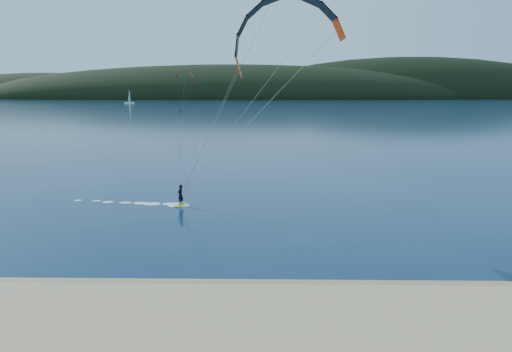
{
  "coord_description": "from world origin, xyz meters",
  "views": [
    {
      "loc": [
        4.85,
        -16.48,
        10.06
      ],
      "look_at": [
        4.41,
        10.0,
        5.0
      ],
      "focal_mm": 30.68,
      "sensor_mm": 36.0,
      "label": 1
    }
  ],
  "objects": [
    {
      "name": "wet_sand",
      "position": [
        0.0,
        4.5,
        0.05
      ],
      "size": [
        220.0,
        2.5,
        0.1
      ],
      "color": "#8C7051",
      "rests_on": "ground"
    },
    {
      "name": "headland",
      "position": [
        0.63,
        745.28,
        0.0
      ],
      "size": [
        1200.0,
        310.0,
        140.0
      ],
      "color": "black",
      "rests_on": "ground"
    },
    {
      "name": "kitesurfer_near",
      "position": [
        6.52,
        18.82,
        12.76
      ],
      "size": [
        24.88,
        6.14,
        17.03
      ],
      "color": "#CAE21A",
      "rests_on": "ground"
    },
    {
      "name": "ground",
      "position": [
        0.0,
        0.0,
        0.0
      ],
      "size": [
        1800.0,
        1800.0,
        0.0
      ],
      "primitive_type": "plane",
      "color": "#081D3D",
      "rests_on": "ground"
    },
    {
      "name": "kitesurfer_far",
      "position": [
        -32.86,
        196.61,
        15.59
      ],
      "size": [
        9.43,
        8.73,
        18.94
      ],
      "color": "#CAE21A",
      "rests_on": "ground"
    },
    {
      "name": "sailboat",
      "position": [
        -121.01,
        397.98,
        0.95
      ],
      "size": [
        8.87,
        5.83,
        12.87
      ],
      "color": "white",
      "rests_on": "ground"
    }
  ]
}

